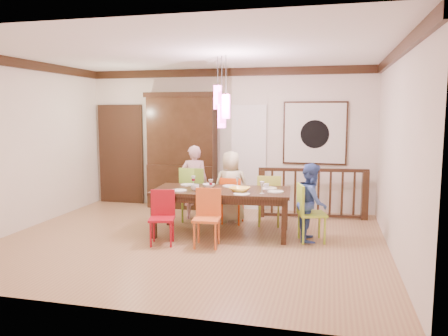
% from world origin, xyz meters
% --- Properties ---
extents(floor, '(6.00, 6.00, 0.00)m').
position_xyz_m(floor, '(0.00, 0.00, 0.00)').
color(floor, '#9D6E4C').
rests_on(floor, ground).
extents(ceiling, '(6.00, 6.00, 0.00)m').
position_xyz_m(ceiling, '(0.00, 0.00, 2.90)').
color(ceiling, white).
rests_on(ceiling, wall_back).
extents(wall_back, '(6.00, 0.00, 6.00)m').
position_xyz_m(wall_back, '(0.00, 2.50, 1.45)').
color(wall_back, beige).
rests_on(wall_back, floor).
extents(wall_left, '(0.00, 5.00, 5.00)m').
position_xyz_m(wall_left, '(-3.00, 0.00, 1.45)').
color(wall_left, beige).
rests_on(wall_left, floor).
extents(wall_right, '(0.00, 5.00, 5.00)m').
position_xyz_m(wall_right, '(3.00, 0.00, 1.45)').
color(wall_right, beige).
rests_on(wall_right, floor).
extents(crown_molding, '(6.00, 5.00, 0.16)m').
position_xyz_m(crown_molding, '(0.00, 0.00, 2.82)').
color(crown_molding, black).
rests_on(crown_molding, wall_back).
extents(panel_door, '(1.04, 0.07, 2.24)m').
position_xyz_m(panel_door, '(-2.40, 2.45, 1.05)').
color(panel_door, black).
rests_on(panel_door, wall_back).
extents(white_doorway, '(0.97, 0.05, 2.22)m').
position_xyz_m(white_doorway, '(0.35, 2.46, 1.05)').
color(white_doorway, silver).
rests_on(white_doorway, wall_back).
extents(painting, '(1.25, 0.06, 1.25)m').
position_xyz_m(painting, '(1.80, 2.46, 1.60)').
color(painting, black).
rests_on(painting, wall_back).
extents(pendant_cluster, '(0.27, 0.21, 1.14)m').
position_xyz_m(pendant_cluster, '(0.39, 0.49, 2.11)').
color(pendant_cluster, '#EC46B4').
rests_on(pendant_cluster, ceiling).
extents(dining_table, '(2.30, 1.18, 0.75)m').
position_xyz_m(dining_table, '(0.39, 0.49, 0.67)').
color(dining_table, black).
rests_on(dining_table, floor).
extents(chair_far_left, '(0.46, 0.46, 1.01)m').
position_xyz_m(chair_far_left, '(-0.30, 1.22, 0.58)').
color(chair_far_left, '#7CB036').
rests_on(chair_far_left, floor).
extents(chair_far_mid, '(0.40, 0.40, 0.85)m').
position_xyz_m(chair_far_mid, '(0.41, 1.23, 0.49)').
color(chair_far_mid, '#DB4810').
rests_on(chair_far_mid, floor).
extents(chair_far_right, '(0.46, 0.46, 0.92)m').
position_xyz_m(chair_far_right, '(1.07, 1.24, 0.52)').
color(chair_far_right, '#A5B739').
rests_on(chair_far_right, floor).
extents(chair_near_left, '(0.45, 0.45, 0.82)m').
position_xyz_m(chair_near_left, '(-0.35, -0.30, 0.47)').
color(chair_near_left, '#A30D1B').
rests_on(chair_near_left, floor).
extents(chair_near_mid, '(0.43, 0.43, 0.86)m').
position_xyz_m(chair_near_mid, '(0.34, -0.23, 0.49)').
color(chair_near_mid, '#D86027').
rests_on(chair_near_mid, floor).
extents(chair_end_right, '(0.50, 0.50, 0.90)m').
position_xyz_m(chair_end_right, '(1.86, 0.41, 0.52)').
color(chair_end_right, '#A6CE32').
rests_on(chair_end_right, floor).
extents(china_hutch, '(1.53, 0.46, 2.42)m').
position_xyz_m(china_hutch, '(-0.92, 2.30, 1.21)').
color(china_hutch, black).
rests_on(china_hutch, floor).
extents(balustrade, '(2.07, 0.31, 0.96)m').
position_xyz_m(balustrade, '(1.81, 1.95, 0.50)').
color(balustrade, black).
rests_on(balustrade, floor).
extents(person_far_left, '(0.57, 0.44, 1.40)m').
position_xyz_m(person_far_left, '(-0.37, 1.39, 0.70)').
color(person_far_left, beige).
rests_on(person_far_left, floor).
extents(person_far_mid, '(0.74, 0.60, 1.31)m').
position_xyz_m(person_far_mid, '(0.36, 1.31, 0.66)').
color(person_far_mid, beige).
rests_on(person_far_mid, floor).
extents(person_end_right, '(0.50, 0.62, 1.23)m').
position_xyz_m(person_end_right, '(1.85, 0.47, 0.61)').
color(person_end_right, '#3D5AAB').
rests_on(person_end_right, floor).
extents(serving_bowl, '(0.38, 0.38, 0.08)m').
position_xyz_m(serving_bowl, '(0.73, 0.32, 0.79)').
color(serving_bowl, gold).
rests_on(serving_bowl, dining_table).
extents(small_bowl, '(0.23, 0.23, 0.06)m').
position_xyz_m(small_bowl, '(0.13, 0.60, 0.78)').
color(small_bowl, white).
rests_on(small_bowl, dining_table).
extents(cup_left, '(0.18, 0.18, 0.10)m').
position_xyz_m(cup_left, '(-0.00, 0.28, 0.80)').
color(cup_left, silver).
rests_on(cup_left, dining_table).
extents(cup_right, '(0.10, 0.10, 0.09)m').
position_xyz_m(cup_right, '(1.09, 0.72, 0.79)').
color(cup_right, silver).
rests_on(cup_right, dining_table).
extents(plate_far_left, '(0.26, 0.26, 0.01)m').
position_xyz_m(plate_far_left, '(-0.28, 0.76, 0.76)').
color(plate_far_left, white).
rests_on(plate_far_left, dining_table).
extents(plate_far_mid, '(0.26, 0.26, 0.01)m').
position_xyz_m(plate_far_mid, '(0.46, 0.80, 0.76)').
color(plate_far_mid, white).
rests_on(plate_far_mid, dining_table).
extents(plate_far_right, '(0.26, 0.26, 0.01)m').
position_xyz_m(plate_far_right, '(1.14, 0.74, 0.76)').
color(plate_far_right, white).
rests_on(plate_far_right, dining_table).
extents(plate_near_left, '(0.26, 0.26, 0.01)m').
position_xyz_m(plate_near_left, '(-0.25, 0.20, 0.76)').
color(plate_near_left, white).
rests_on(plate_near_left, dining_table).
extents(plate_near_mid, '(0.26, 0.26, 0.01)m').
position_xyz_m(plate_near_mid, '(0.80, 0.14, 0.76)').
color(plate_near_mid, white).
rests_on(plate_near_mid, dining_table).
extents(plate_end_right, '(0.26, 0.26, 0.01)m').
position_xyz_m(plate_end_right, '(1.28, 0.47, 0.76)').
color(plate_end_right, white).
rests_on(plate_end_right, dining_table).
extents(wine_glass_a, '(0.08, 0.08, 0.19)m').
position_xyz_m(wine_glass_a, '(-0.14, 0.61, 0.84)').
color(wine_glass_a, '#590C19').
rests_on(wine_glass_a, dining_table).
extents(wine_glass_b, '(0.08, 0.08, 0.19)m').
position_xyz_m(wine_glass_b, '(0.60, 0.74, 0.84)').
color(wine_glass_b, silver).
rests_on(wine_glass_b, dining_table).
extents(wine_glass_c, '(0.08, 0.08, 0.19)m').
position_xyz_m(wine_glass_c, '(0.26, 0.29, 0.84)').
color(wine_glass_c, '#590C19').
rests_on(wine_glass_c, dining_table).
extents(wine_glass_d, '(0.08, 0.08, 0.19)m').
position_xyz_m(wine_glass_d, '(1.09, 0.29, 0.84)').
color(wine_glass_d, silver).
rests_on(wine_glass_d, dining_table).
extents(napkin, '(0.18, 0.14, 0.01)m').
position_xyz_m(napkin, '(0.28, 0.10, 0.76)').
color(napkin, '#D83359').
rests_on(napkin, dining_table).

